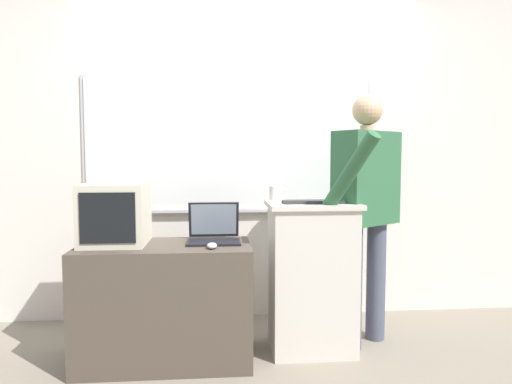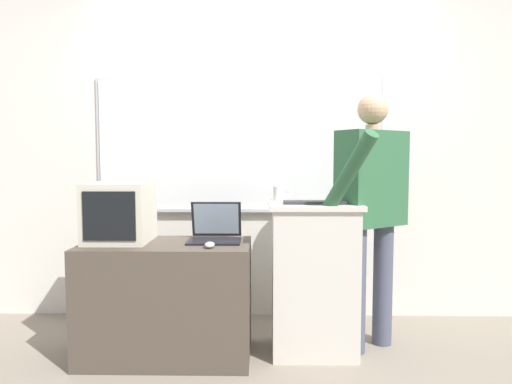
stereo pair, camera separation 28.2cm
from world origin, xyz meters
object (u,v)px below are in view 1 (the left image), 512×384
computer_mouse_by_laptop (212,246)px  crt_monitor (115,214)px  person_presenter (366,201)px  computer_mouse_by_keyboard (351,201)px  coffee_mug (276,193)px  wireless_keyboard (313,202)px  lectern_podium (311,276)px  side_desk (166,303)px  laptop (214,230)px

computer_mouse_by_laptop → crt_monitor: (-0.59, 0.19, 0.17)m
person_presenter → crt_monitor: bearing=149.5°
computer_mouse_by_keyboard → coffee_mug: bearing=152.4°
wireless_keyboard → coffee_mug: size_ratio=3.10×
crt_monitor → coffee_mug: (1.02, 0.21, 0.10)m
person_presenter → wireless_keyboard: person_presenter is taller
lectern_podium → computer_mouse_by_laptop: (-0.64, -0.24, 0.26)m
wireless_keyboard → crt_monitor: size_ratio=0.96×
wireless_keyboard → crt_monitor: bearing=179.4°
wireless_keyboard → coffee_mug: 0.31m
lectern_podium → crt_monitor: bearing=-177.9°
side_desk → laptop: bearing=17.8°
side_desk → laptop: laptop is taller
laptop → computer_mouse_by_keyboard: (0.87, -0.07, 0.19)m
laptop → computer_mouse_by_laptop: laptop is taller
laptop → coffee_mug: 0.50m
laptop → crt_monitor: (-0.60, -0.05, 0.12)m
wireless_keyboard → computer_mouse_by_laptop: (-0.64, -0.18, -0.24)m
person_presenter → coffee_mug: size_ratio=13.33×
lectern_podium → person_presenter: (0.38, 0.05, 0.48)m
crt_monitor → person_presenter: bearing=3.4°
coffee_mug → person_presenter: bearing=-11.1°
person_presenter → computer_mouse_by_keyboard: size_ratio=16.68×
lectern_podium → computer_mouse_by_keyboard: (0.24, -0.07, 0.50)m
person_presenter → crt_monitor: person_presenter is taller
coffee_mug → laptop: bearing=-158.9°
lectern_podium → wireless_keyboard: bearing=-95.7°
computer_mouse_by_laptop → computer_mouse_by_keyboard: (0.88, 0.17, 0.24)m
person_presenter → laptop: 1.03m
lectern_podium → side_desk: bearing=-174.4°
person_presenter → coffee_mug: person_presenter is taller
laptop → computer_mouse_by_keyboard: bearing=-4.9°
wireless_keyboard → computer_mouse_by_laptop: bearing=-164.4°
side_desk → wireless_keyboard: (0.93, 0.03, 0.62)m
laptop → wireless_keyboard: 0.66m
wireless_keyboard → computer_mouse_by_keyboard: (0.24, -0.01, 0.01)m
wireless_keyboard → crt_monitor: 1.23m
lectern_podium → computer_mouse_by_laptop: 0.73m
laptop → wireless_keyboard: bearing=-5.6°
side_desk → wireless_keyboard: bearing=2.1°
side_desk → computer_mouse_by_laptop: 0.50m
computer_mouse_by_laptop → crt_monitor: bearing=162.1°
computer_mouse_by_keyboard → coffee_mug: size_ratio=0.80×
side_desk → computer_mouse_by_keyboard: (1.17, 0.02, 0.62)m
side_desk → person_presenter: size_ratio=0.63×
side_desk → computer_mouse_by_laptop: computer_mouse_by_laptop is taller
laptop → person_presenter: bearing=2.7°
wireless_keyboard → lectern_podium: bearing=84.3°
wireless_keyboard → person_presenter: bearing=15.9°
side_desk → crt_monitor: (-0.30, 0.05, 0.55)m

